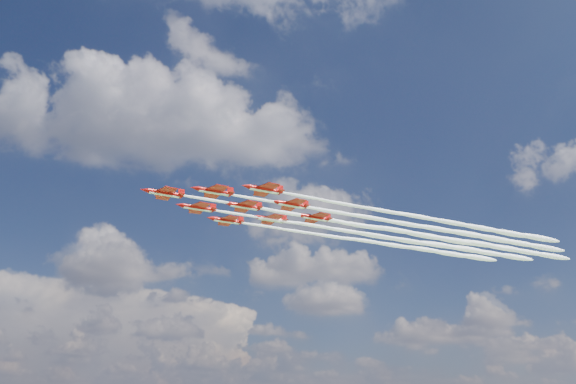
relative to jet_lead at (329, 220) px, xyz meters
name	(u,v)px	position (x,y,z in m)	size (l,w,h in m)	color
jet_lead	(329,220)	(0.00, 0.00, 0.00)	(98.93, 39.98, 2.82)	#A50B09
jet_row2_port	(374,218)	(12.69, -2.60, 0.00)	(98.93, 39.98, 2.82)	#A50B09
jet_row2_starb	(349,231)	(7.95, 10.23, 0.00)	(98.93, 39.98, 2.82)	#A50B09
jet_row3_port	(419,217)	(25.38, -5.20, 0.00)	(98.93, 39.98, 2.82)	#A50B09
jet_row3_centre	(391,230)	(20.64, 7.63, 0.00)	(98.93, 39.98, 2.82)	#A50B09
jet_row3_starb	(366,241)	(15.90, 20.46, 0.00)	(98.93, 39.98, 2.82)	#A50B09
jet_row4_port	(434,229)	(33.34, 5.03, 0.00)	(98.93, 39.98, 2.82)	#A50B09
jet_row4_starb	(406,240)	(28.60, 17.86, 0.00)	(98.93, 39.98, 2.82)	#A50B09
jet_tail	(447,239)	(41.29, 15.26, 0.00)	(98.93, 39.98, 2.82)	#A50B09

